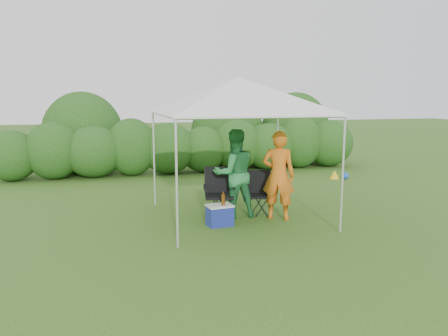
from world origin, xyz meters
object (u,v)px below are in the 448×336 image
object	(u,v)px
chair_right	(260,190)
woman	(234,174)
chair_left	(219,189)
canopy	(238,96)
man	(278,175)
cooler	(220,215)

from	to	relation	value
chair_right	woman	bearing A→B (deg)	-159.40
chair_left	chair_right	bearing A→B (deg)	12.99
canopy	chair_left	size ratio (longest dim) A/B	3.04
man	cooler	distance (m)	1.44
chair_right	woman	distance (m)	0.72
woman	cooler	world-z (taller)	woman
man	woman	size ratio (longest dim) A/B	0.99
woman	cooler	xyz separation A→B (m)	(-0.45, -0.54, -0.70)
canopy	woman	xyz separation A→B (m)	(-0.06, 0.04, -1.56)
canopy	chair_right	world-z (taller)	canopy
canopy	chair_left	distance (m)	1.92
woman	cooler	size ratio (longest dim) A/B	3.45
chair_left	cooler	world-z (taller)	chair_left
chair_right	woman	world-z (taller)	woman
canopy	woman	size ratio (longest dim) A/B	1.72
canopy	chair_right	size ratio (longest dim) A/B	3.42
cooler	chair_left	bearing A→B (deg)	69.03
canopy	cooler	size ratio (longest dim) A/B	5.91
canopy	chair_left	world-z (taller)	canopy
chair_right	canopy	bearing A→B (deg)	-154.46
chair_right	man	distance (m)	0.66
canopy	cooler	bearing A→B (deg)	-135.88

